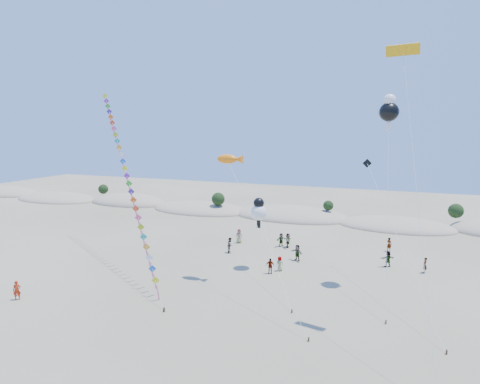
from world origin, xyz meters
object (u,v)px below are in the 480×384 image
Objects in this scene: parafoil_kite at (403,56)px; fish_kite at (230,160)px; kite_train at (125,170)px; flyer_foreground at (17,290)px.

fish_kite is at bearing 163.70° from parafoil_kite.
kite_train reaches higher than flyer_foreground.
parafoil_kite is 35.12m from flyer_foreground.
fish_kite is 7.24× the size of flyer_foreground.
kite_train is 1.65× the size of fish_kite.
fish_kite reaches higher than flyer_foreground.
flyer_foreground is at bearing -166.38° from parafoil_kite.
parafoil_kite reaches higher than kite_train.
parafoil_kite is at bearing -30.49° from flyer_foreground.
fish_kite is at bearing -3.52° from kite_train.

